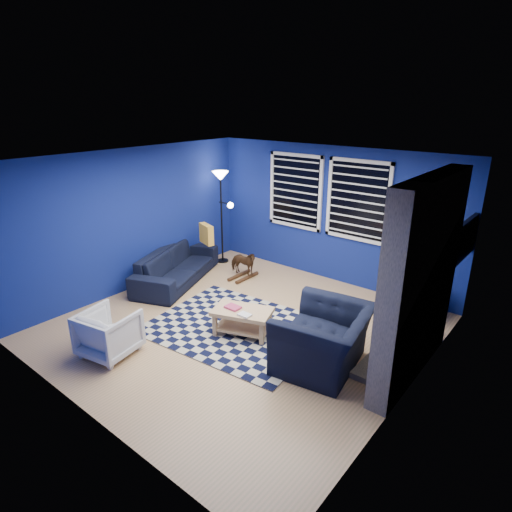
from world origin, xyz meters
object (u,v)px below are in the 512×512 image
at_px(armchair_bent, 109,333).
at_px(rocking_horse, 243,263).
at_px(floor_lamp, 221,189).
at_px(tv, 465,240).
at_px(coffee_table, 242,317).
at_px(armchair_big, 324,339).
at_px(sofa, 177,266).
at_px(cabinet, 414,297).

height_order(armchair_bent, rocking_horse, armchair_bent).
relative_size(rocking_horse, floor_lamp, 0.30).
distance_m(armchair_bent, floor_lamp, 3.92).
bearing_deg(tv, coffee_table, -137.10).
distance_m(tv, floor_lamp, 4.58).
distance_m(armchair_big, rocking_horse, 3.09).
bearing_deg(sofa, rocking_horse, -65.91).
bearing_deg(armchair_bent, tv, -143.72).
distance_m(armchair_big, floor_lamp, 4.24).
height_order(rocking_horse, coffee_table, rocking_horse).
height_order(tv, coffee_table, tv).
height_order(sofa, rocking_horse, sofa).
bearing_deg(armchair_big, floor_lamp, -128.03).
xyz_separation_m(armchair_bent, floor_lamp, (-1.20, 3.51, 1.25)).
bearing_deg(coffee_table, cabinet, 52.89).
height_order(tv, cabinet, tv).
bearing_deg(rocking_horse, armchair_big, -131.06).
bearing_deg(armchair_big, rocking_horse, -129.33).
distance_m(sofa, rocking_horse, 1.25).
relative_size(armchair_bent, coffee_table, 0.72).
height_order(armchair_bent, floor_lamp, floor_lamp).
distance_m(armchair_big, coffee_table, 1.32).
relative_size(sofa, floor_lamp, 1.10).
distance_m(tv, sofa, 4.89).
bearing_deg(rocking_horse, floor_lamp, 54.29).
xyz_separation_m(tv, sofa, (-4.55, -1.44, -1.09)).
bearing_deg(armchair_big, coffee_table, -96.51).
distance_m(tv, cabinet, 1.27).
distance_m(tv, armchair_bent, 5.08).
xyz_separation_m(coffee_table, cabinet, (1.70, 2.25, -0.01)).
bearing_deg(sofa, tv, -93.98).
relative_size(sofa, rocking_horse, 3.64).
distance_m(sofa, armchair_big, 3.61).
relative_size(tv, armchair_big, 0.83).
bearing_deg(cabinet, armchair_bent, -110.88).
height_order(armchair_big, armchair_bent, armchair_big).
xyz_separation_m(cabinet, floor_lamp, (-3.97, -0.24, 1.28)).
bearing_deg(armchair_bent, floor_lamp, -82.07).
bearing_deg(rocking_horse, sofa, 124.34).
distance_m(rocking_horse, floor_lamp, 1.60).
distance_m(sofa, floor_lamp, 1.81).
bearing_deg(armchair_big, tv, 144.85).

